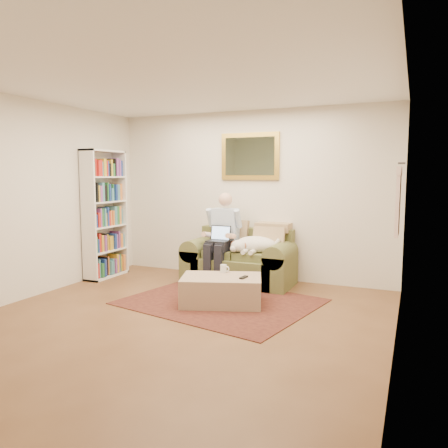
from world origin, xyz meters
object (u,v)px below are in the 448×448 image
Objects in this scene: ottoman at (221,290)px; coffee_mug at (223,269)px; bookshelf at (105,214)px; sleeping_dog at (256,244)px; sofa at (240,265)px; seated_man at (221,239)px; laptop at (219,237)px.

coffee_mug is at bearing 107.40° from ottoman.
bookshelf is at bearing 169.04° from coffee_mug.
sleeping_dog is 0.67× the size of ottoman.
sofa is 2.43× the size of sleeping_dog.
coffee_mug is (-0.16, -0.81, -0.21)m from sleeping_dog.
ottoman is at bearing -65.59° from seated_man.
sleeping_dog is (0.29, -0.08, 0.34)m from sofa.
ottoman is at bearing -79.91° from sofa.
seated_man reaches higher than ottoman.
sofa is 0.80× the size of bookshelf.
laptop reaches higher than sleeping_dog.
bookshelf is at bearing 164.10° from ottoman.
coffee_mug reaches higher than ottoman.
seated_man is at bearing 116.38° from coffee_mug.
sleeping_dog reaches higher than ottoman.
sofa is at bearing 100.09° from ottoman.
seated_man reaches higher than coffee_mug.
bookshelf is at bearing -172.38° from laptop.
bookshelf reaches higher than seated_man.
seated_man is 13.51× the size of coffee_mug.
sleeping_dog is 6.61× the size of coffee_mug.
ottoman is 0.49× the size of bookshelf.
ottoman is (0.20, -1.12, -0.10)m from sofa.
sleeping_dog is at bearing 85.04° from ottoman.
coffee_mug is at bearing -61.58° from laptop.
sofa is 0.54m from laptop.
sofa is 0.45m from sleeping_dog.
ottoman is 0.33m from coffee_mug.
seated_man is 1.38× the size of ottoman.
laptop is (0.00, -0.06, 0.03)m from seated_man.
bookshelf is (-1.86, -0.31, 0.32)m from seated_man.
sofa is at bearing 31.45° from seated_man.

